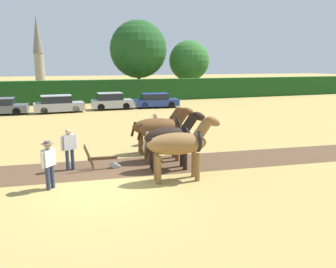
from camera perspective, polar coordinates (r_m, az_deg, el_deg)
name	(u,v)px	position (r m, az deg, el deg)	size (l,w,h in m)	color
ground_plane	(105,188)	(11.77, -11.00, -9.18)	(240.00, 240.00, 0.00)	#A88E4C
plowed_furrow_strip	(42,173)	(13.98, -21.04, -6.33)	(33.25, 2.67, 0.01)	brown
hedgerow	(65,92)	(37.80, -17.42, 6.99)	(78.63, 1.51, 2.52)	#194719
tree_center_left	(138,50)	(43.73, -5.19, 14.45)	(7.33, 7.33, 9.78)	#423323
tree_center	(189,61)	(46.55, 3.69, 12.60)	(5.55, 5.55, 7.50)	#423323
church_spire	(38,48)	(78.43, -21.68, 13.71)	(2.25, 2.25, 14.63)	gray
draft_horse_lead_left	(180,144)	(11.93, 2.13, -1.71)	(2.92, 1.10, 2.43)	brown
draft_horse_lead_right	(171,137)	(13.20, 0.60, -0.53)	(2.70, 1.06, 2.42)	black
draft_horse_trail_left	(164,129)	(14.46, -0.73, 0.90)	(2.66, 1.19, 2.43)	brown
draft_horse_trail_right	(158,126)	(15.77, -1.75, 1.32)	(2.90, 1.10, 2.28)	brown
plow	(106,161)	(13.75, -10.81, -4.68)	(1.49, 0.50, 1.13)	#4C331E
farmer_at_plow	(69,146)	(13.75, -16.84, -2.04)	(0.63, 0.39, 1.70)	#28334C
farmer_beside_team	(155,127)	(17.52, -2.24, 1.28)	(0.41, 0.60, 1.64)	#38332D
farmer_onlooker_left	(49,161)	(11.86, -20.06, -4.45)	(0.48, 0.51, 1.71)	#28334C
parked_car_left	(0,107)	(31.44, -27.24, 4.26)	(4.38, 2.06, 1.43)	#565B66
parked_car_center_left	(58,104)	(30.88, -18.57, 4.93)	(4.35, 2.01, 1.54)	#A8A8B2
parked_car_center	(112,101)	(31.85, -9.81, 5.62)	(3.82, 1.82, 1.59)	#A8A8B2
parked_car_center_right	(156,101)	(32.75, -2.10, 5.84)	(4.47, 2.18, 1.43)	navy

